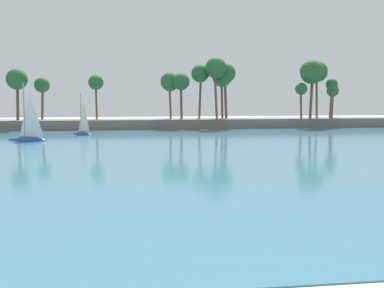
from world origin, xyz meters
The scene contains 4 objects.
sea centered at (0.00, 63.41, 0.03)m, with size 220.00×114.43×0.06m, color #386B84.
palm_headland centered at (2.25, 80.71, 4.03)m, with size 118.62×7.10×13.22m.
sailboat_near_shore centered at (-15.83, 59.13, 0.82)m, with size 6.01×3.85×8.39m.
sailboat_mid_bay centered at (-9.29, 68.54, 0.68)m, with size 4.03×4.63×6.88m.
Camera 1 is at (-3.09, -8.05, 6.20)m, focal length 44.64 mm.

